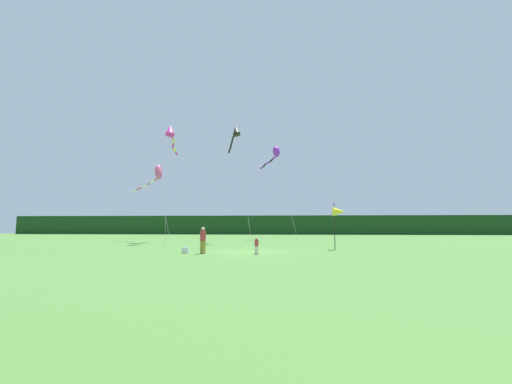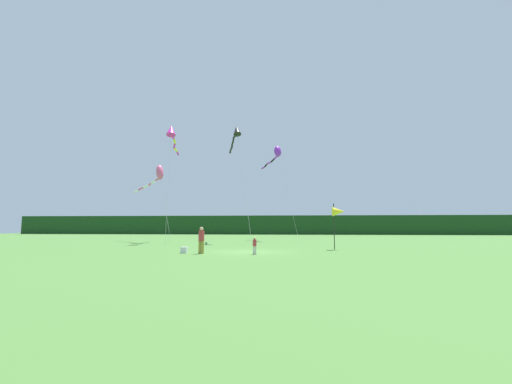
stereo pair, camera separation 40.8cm
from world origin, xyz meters
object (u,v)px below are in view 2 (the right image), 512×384
at_px(banner_flag_pole, 338,212).
at_px(person_child, 255,245).
at_px(person_adult, 201,239).
at_px(cooler_box, 184,250).
at_px(kite_purple, 276,153).
at_px(kite_rainbow, 157,175).
at_px(kite_magenta, 172,133).
at_px(kite_black, 236,133).

bearing_deg(banner_flag_pole, person_child, -140.80).
relative_size(person_adult, cooler_box, 4.16).
relative_size(kite_purple, kite_rainbow, 1.37).
distance_m(person_child, kite_magenta, 19.29).
bearing_deg(person_child, kite_magenta, 128.63).
xyz_separation_m(person_adult, kite_rainbow, (-8.56, 13.61, 6.31)).
height_order(cooler_box, banner_flag_pole, banner_flag_pole).
bearing_deg(person_adult, cooler_box, 166.59).
relative_size(person_adult, kite_black, 0.13).
bearing_deg(kite_purple, banner_flag_pole, -70.69).
xyz_separation_m(person_adult, banner_flag_pole, (9.22, 4.44, 1.84)).
bearing_deg(kite_magenta, kite_black, 10.86).
relative_size(person_child, kite_rainbow, 0.13).
bearing_deg(banner_flag_pole, kite_black, 135.55).
bearing_deg(kite_black, kite_magenta, -169.14).
height_order(banner_flag_pole, kite_magenta, kite_magenta).
bearing_deg(cooler_box, person_child, -7.16).
relative_size(cooler_box, kite_magenta, 0.03).
relative_size(person_adult, kite_magenta, 0.14).
height_order(cooler_box, kite_magenta, kite_magenta).
xyz_separation_m(banner_flag_pole, kite_rainbow, (-17.79, 9.17, 4.47)).
relative_size(kite_purple, kite_magenta, 0.93).
xyz_separation_m(person_child, kite_magenta, (-9.97, 12.47, 10.83)).
height_order(person_child, banner_flag_pole, banner_flag_pole).
relative_size(kite_purple, kite_black, 0.91).
bearing_deg(kite_rainbow, person_adult, -57.82).
height_order(person_child, kite_black, kite_black).
relative_size(kite_rainbow, kite_black, 0.67).
height_order(person_adult, kite_rainbow, kite_rainbow).
bearing_deg(kite_magenta, kite_rainbow, 144.46).
relative_size(person_child, kite_purple, 0.09).
bearing_deg(person_child, cooler_box, 172.84).
relative_size(person_child, kite_black, 0.08).
bearing_deg(kite_magenta, banner_flag_pole, -26.10).
xyz_separation_m(kite_black, kite_magenta, (-6.61, -1.27, -0.18)).
distance_m(person_child, kite_rainbow, 19.52).
height_order(banner_flag_pole, kite_rainbow, kite_rainbow).
relative_size(person_adult, person_child, 1.57).
distance_m(person_adult, cooler_box, 1.43).
height_order(kite_purple, kite_black, kite_black).
height_order(person_adult, person_child, person_adult).
xyz_separation_m(kite_purple, kite_magenta, (-10.74, -6.64, 0.93)).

